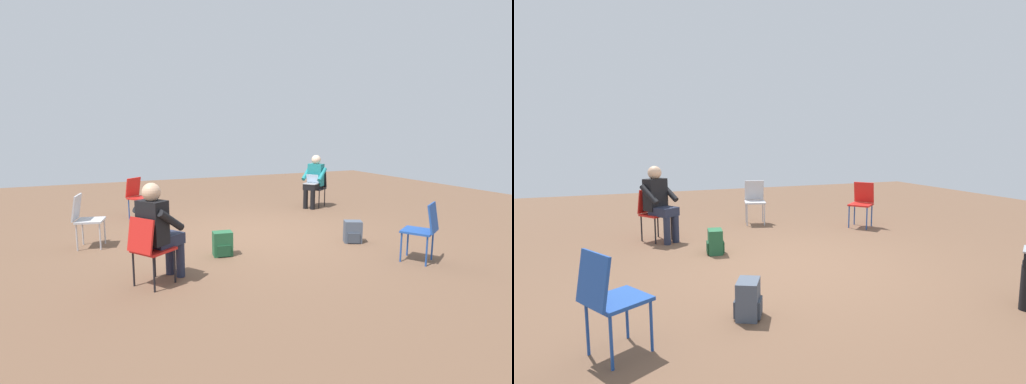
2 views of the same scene
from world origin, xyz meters
TOP-DOWN VIEW (x-y plane):
  - ground_plane at (0.00, 0.00)m, footprint 16.73×16.73m
  - chair_northwest at (-1.59, 2.10)m, footprint 0.57×0.58m
  - chair_northeast at (2.24, 1.74)m, footprint 0.59×0.58m
  - chair_north at (0.42, 2.77)m, footprint 0.49×0.52m
  - chair_southeast at (1.89, -2.39)m, footprint 0.57×0.58m
  - chair_southwest at (-2.21, -1.55)m, footprint 0.57×0.56m
  - person_with_laptop at (1.79, -2.25)m, footprint 0.63×0.64m
  - person_in_black at (-1.50, 1.96)m, footprint 0.63×0.63m
  - backpack_near_laptop_user at (-0.82, 0.93)m, footprint 0.27×0.30m
  - backpack_by_empty_chair at (-1.02, -1.26)m, footprint 0.31×0.34m

SIDE VIEW (x-z plane):
  - ground_plane at x=0.00m, z-range 0.00..0.00m
  - backpack_near_laptop_user at x=-0.82m, z-range -0.02..0.34m
  - backpack_by_empty_chair at x=-1.02m, z-range -0.02..0.34m
  - chair_northwest at x=-1.59m, z-range 0.07..0.92m
  - chair_northeast at x=2.24m, z-range 0.07..0.92m
  - chair_north at x=0.42m, z-range 0.07..0.92m
  - chair_southeast at x=1.89m, z-range 0.07..0.92m
  - chair_southwest at x=-2.21m, z-range 0.07..0.92m
  - person_with_laptop at x=1.79m, z-range 0.07..1.31m
  - person_in_black at x=-1.50m, z-range 0.07..1.31m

